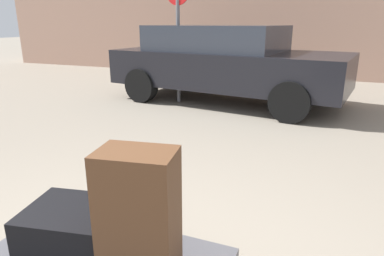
{
  "coord_description": "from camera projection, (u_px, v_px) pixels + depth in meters",
  "views": [
    {
      "loc": [
        0.95,
        -1.14,
        1.47
      ],
      "look_at": [
        0.0,
        1.2,
        0.69
      ],
      "focal_mm": 32.01,
      "sensor_mm": 36.0,
      "label": 1
    }
  ],
  "objects": [
    {
      "name": "no_parking_sign",
      "position": [
        178.0,
        26.0,
        6.22
      ],
      "size": [
        0.5,
        0.11,
        2.26
      ],
      "color": "slate",
      "rests_on": "ground_plane"
    },
    {
      "name": "parked_car",
      "position": [
        225.0,
        62.0,
        6.46
      ],
      "size": [
        4.51,
        2.38,
        1.42
      ],
      "color": "black",
      "rests_on": "ground_plane"
    },
    {
      "name": "suitcase_black_stacked_top",
      "position": [
        80.0,
        229.0,
        1.75
      ],
      "size": [
        0.6,
        0.48,
        0.23
      ],
      "primitive_type": "cube",
      "rotation": [
        0.0,
        0.0,
        0.19
      ],
      "color": "black",
      "rests_on": "luggage_cart"
    },
    {
      "name": "suitcase_brown_front_left",
      "position": [
        139.0,
        216.0,
        1.52
      ],
      "size": [
        0.37,
        0.29,
        0.62
      ],
      "primitive_type": "cube",
      "rotation": [
        0.0,
        0.0,
        0.17
      ],
      "color": "#51331E",
      "rests_on": "luggage_cart"
    }
  ]
}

